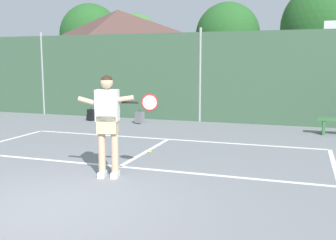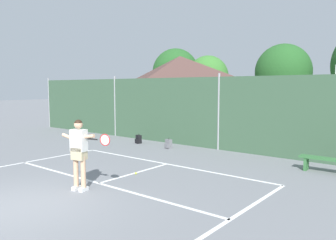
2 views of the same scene
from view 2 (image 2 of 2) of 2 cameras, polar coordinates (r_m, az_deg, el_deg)
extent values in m
plane|color=slate|center=(8.44, -25.15, -13.44)|extent=(120.00, 120.00, 0.00)
cube|color=white|center=(11.79, -0.17, -7.48)|extent=(8.20, 0.10, 0.01)
cube|color=white|center=(9.71, -11.70, -10.49)|extent=(8.20, 0.10, 0.01)
cube|color=white|center=(10.67, -5.46, -8.91)|extent=(0.10, 2.97, 0.01)
cube|color=#38563D|center=(14.41, 8.63, 1.11)|extent=(26.00, 0.05, 3.11)
cylinder|color=#99999E|center=(23.76, -19.58, 2.80)|extent=(0.09, 0.09, 3.26)
cylinder|color=#99999E|center=(18.55, -9.00, 2.34)|extent=(0.09, 0.09, 3.26)
cylinder|color=#99999E|center=(14.41, 8.63, 1.41)|extent=(0.09, 0.09, 3.26)
cube|color=beige|center=(20.43, 2.00, 1.89)|extent=(6.96, 5.12, 2.68)
pyramid|color=#513833|center=(20.41, 2.03, 8.25)|extent=(7.52, 5.53, 1.86)
cylinder|color=brown|center=(28.00, 1.24, 2.39)|extent=(0.36, 0.36, 2.17)
ellipsoid|color=#235623|center=(27.98, 1.25, 8.06)|extent=(3.96, 3.57, 3.96)
cylinder|color=brown|center=(26.20, 6.70, 2.00)|extent=(0.36, 0.36, 2.06)
ellipsoid|color=#38752D|center=(26.16, 6.76, 7.30)|extent=(3.27, 2.94, 3.27)
cylinder|color=brown|center=(23.62, 18.79, 1.39)|extent=(0.36, 0.36, 2.10)
ellipsoid|color=#235623|center=(23.59, 18.99, 7.74)|extent=(3.69, 3.32, 3.69)
cube|color=silver|center=(9.25, -15.33, -11.10)|extent=(0.18, 0.28, 0.10)
cube|color=silver|center=(9.10, -14.16, -11.35)|extent=(0.18, 0.28, 0.10)
cylinder|color=tan|center=(9.13, -15.40, -8.33)|extent=(0.13, 0.13, 0.82)
cylinder|color=tan|center=(8.98, -14.24, -8.54)|extent=(0.13, 0.13, 0.82)
cube|color=tan|center=(8.95, -14.90, -5.51)|extent=(0.40, 0.31, 0.32)
cube|color=silver|center=(8.89, -14.96, -3.36)|extent=(0.44, 0.32, 0.56)
sphere|color=tan|center=(8.84, -15.02, -0.74)|extent=(0.22, 0.22, 0.22)
sphere|color=black|center=(8.84, -15.03, -0.61)|extent=(0.21, 0.21, 0.21)
cylinder|color=tan|center=(8.77, -13.87, -2.80)|extent=(0.56, 0.21, 0.17)
cylinder|color=tan|center=(9.07, -16.31, -2.91)|extent=(0.51, 0.20, 0.22)
cylinder|color=black|center=(8.67, -12.74, -3.20)|extent=(0.30, 0.10, 0.04)
torus|color=red|center=(8.50, -10.68, -3.34)|extent=(0.30, 0.09, 0.30)
cylinder|color=silver|center=(8.50, -10.68, -3.34)|extent=(0.25, 0.06, 0.26)
sphere|color=#CCE033|center=(10.48, -5.49, -9.02)|extent=(0.07, 0.07, 0.07)
cube|color=black|center=(16.04, -5.02, -3.27)|extent=(0.32, 0.25, 0.40)
cube|color=black|center=(15.99, -5.39, -3.59)|extent=(0.23, 0.12, 0.18)
torus|color=black|center=(16.00, -5.03, -2.49)|extent=(0.09, 0.04, 0.09)
cube|color=slate|center=(14.68, 0.11, -4.08)|extent=(0.31, 0.24, 0.40)
cube|color=slate|center=(14.62, -0.26, -4.44)|extent=(0.23, 0.11, 0.18)
torus|color=black|center=(14.65, 0.11, -3.23)|extent=(0.09, 0.03, 0.09)
cube|color=#336B38|center=(11.59, 25.38, -6.00)|extent=(1.60, 0.36, 0.06)
cube|color=#336B38|center=(11.79, 22.48, -6.82)|extent=(0.08, 0.32, 0.45)
camera|label=1|loc=(4.04, -67.25, -6.49)|focal=42.48mm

